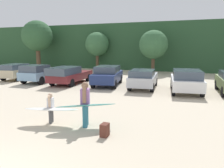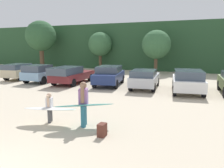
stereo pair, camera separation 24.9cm
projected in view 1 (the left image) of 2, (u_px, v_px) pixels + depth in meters
The scene contains 15 objects.
hillside_ridge at pixel (172, 47), 32.29m from camera, with size 108.00×12.00×5.92m, color #284C2D.
tree_far_left at pixel (37, 36), 30.45m from camera, with size 4.07×4.07×6.42m.
tree_center_left at pixel (97, 44), 29.15m from camera, with size 3.05×3.05×4.80m.
tree_ridge_back at pixel (153, 45), 25.03m from camera, with size 3.17×3.17×4.78m.
parked_car_champagne at pixel (19, 71), 21.00m from camera, with size 2.32×4.58×1.45m.
parked_car_sky_blue at pixel (40, 73), 19.18m from camera, with size 2.06×4.02×1.51m.
parked_car_maroon at pixel (69, 75), 18.27m from camera, with size 2.12×4.85×1.44m.
parked_car_navy at pixel (107, 75), 17.65m from camera, with size 2.54×4.28×1.52m.
parked_car_silver at pixel (143, 78), 16.38m from camera, with size 2.18×4.15×1.40m.
parked_car_white at pixel (186, 80), 14.96m from camera, with size 2.51×4.32×1.52m.
person_adult at pixel (85, 101), 8.62m from camera, with size 0.45×0.72×1.73m.
person_child at pixel (51, 106), 9.06m from camera, with size 0.32×0.49×1.21m.
surfboard_teal at pixel (86, 106), 8.55m from camera, with size 2.25×1.83×0.25m.
surfboard_white at pixel (51, 109), 8.88m from camera, with size 2.23×1.23×0.13m.
backpack_dropped at pixel (105, 130), 7.73m from camera, with size 0.24×0.34×0.45m.
Camera 1 is at (4.44, -2.72, 3.07)m, focal length 36.34 mm.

